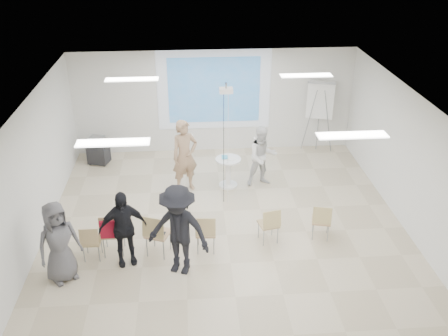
{
  "coord_description": "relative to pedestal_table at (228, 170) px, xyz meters",
  "views": [
    {
      "loc": [
        -0.75,
        -9.07,
        6.31
      ],
      "look_at": [
        0.0,
        0.8,
        1.25
      ],
      "focal_mm": 40.0,
      "sensor_mm": 36.0,
      "label": 1
    }
  ],
  "objects": [
    {
      "name": "av_cart",
      "position": [
        -3.52,
        1.61,
        -0.08
      ],
      "size": [
        0.63,
        0.56,
        0.8
      ],
      "rotation": [
        0.0,
        0.0,
        -0.28
      ],
      "color": "black",
      "rests_on": "floor"
    },
    {
      "name": "flipchart_easel",
      "position": [
        2.8,
        2.0,
        1.09
      ],
      "size": [
        0.88,
        0.69,
        2.09
      ],
      "rotation": [
        0.0,
        0.0,
        -0.29
      ],
      "color": "#93949B",
      "rests_on": "floor"
    },
    {
      "name": "wall_right",
      "position": [
        3.83,
        -2.21,
        1.05
      ],
      "size": [
        0.1,
        9.0,
        3.0
      ],
      "primitive_type": "cube",
      "color": "silver",
      "rests_on": "floor"
    },
    {
      "name": "chair_right_inner",
      "position": [
        0.67,
        -2.55,
        0.05
      ],
      "size": [
        0.47,
        0.5,
        0.84
      ],
      "rotation": [
        0.0,
        0.0,
        0.21
      ],
      "color": "tan",
      "rests_on": "floor"
    },
    {
      "name": "fluor_panel_se",
      "position": [
        1.78,
        -3.71,
        2.52
      ],
      "size": [
        1.2,
        0.3,
        0.02
      ],
      "primitive_type": "cube",
      "color": "white",
      "rests_on": "ceiling"
    },
    {
      "name": "chair_center",
      "position": [
        -0.7,
        -2.78,
        0.07
      ],
      "size": [
        0.44,
        0.47,
        0.88
      ],
      "rotation": [
        0.0,
        0.0,
        -0.07
      ],
      "color": "tan",
      "rests_on": "floor"
    },
    {
      "name": "player_left",
      "position": [
        -1.09,
        -0.07,
        0.61
      ],
      "size": [
        0.92,
        0.8,
        2.12
      ],
      "primitive_type": "imported",
      "rotation": [
        0.0,
        0.0,
        0.43
      ],
      "color": "tan",
      "rests_on": "floor"
    },
    {
      "name": "fluor_panel_nw",
      "position": [
        -2.22,
        -0.21,
        2.52
      ],
      "size": [
        1.2,
        0.3,
        0.02
      ],
      "primitive_type": "cube",
      "color": "white",
      "rests_on": "ceiling"
    },
    {
      "name": "laptop",
      "position": [
        -1.67,
        -2.73,
        0.07
      ],
      "size": [
        0.42,
        0.37,
        0.03
      ],
      "primitive_type": "imported",
      "rotation": [
        0.0,
        0.0,
        2.78
      ],
      "color": "black",
      "rests_on": "chair_left_inner"
    },
    {
      "name": "audience_left",
      "position": [
        -2.32,
        -3.0,
        0.48
      ],
      "size": [
        1.21,
        0.89,
        1.86
      ],
      "primitive_type": "imported",
      "rotation": [
        0.0,
        0.0,
        0.25
      ],
      "color": "black",
      "rests_on": "floor"
    },
    {
      "name": "pedestal_table",
      "position": [
        0.0,
        0.0,
        0.0
      ],
      "size": [
        0.66,
        0.66,
        0.81
      ],
      "rotation": [
        0.0,
        0.0,
        -0.01
      ],
      "color": "white",
      "rests_on": "floor"
    },
    {
      "name": "ceiling",
      "position": [
        -0.22,
        -2.21,
        2.6
      ],
      "size": [
        8.0,
        9.0,
        0.1
      ],
      "primitive_type": "cube",
      "color": "white",
      "rests_on": "wall_back"
    },
    {
      "name": "red_jacket",
      "position": [
        -2.59,
        -2.86,
        0.27
      ],
      "size": [
        0.41,
        0.1,
        0.39
      ],
      "primitive_type": "cube",
      "rotation": [
        0.0,
        0.0,
        0.01
      ],
      "color": "#AE152D",
      "rests_on": "chair_left_mid"
    },
    {
      "name": "projection_halo",
      "position": [
        -0.22,
        2.27,
        1.4
      ],
      "size": [
        3.2,
        0.01,
        2.3
      ],
      "primitive_type": "cube",
      "color": "silver",
      "rests_on": "wall_back"
    },
    {
      "name": "controller_right",
      "position": [
        0.7,
        0.28,
        0.74
      ],
      "size": [
        0.06,
        0.12,
        0.04
      ],
      "primitive_type": "cube",
      "rotation": [
        0.0,
        0.0,
        0.19
      ],
      "color": "white",
      "rests_on": "player_right"
    },
    {
      "name": "chair_far_left",
      "position": [
        -3.01,
        -2.87,
        0.02
      ],
      "size": [
        0.38,
        0.41,
        0.8
      ],
      "rotation": [
        0.0,
        0.0,
        -0.02
      ],
      "color": "tan",
      "rests_on": "floor"
    },
    {
      "name": "ceiling_projector",
      "position": [
        -0.12,
        -0.72,
        2.24
      ],
      "size": [
        0.3,
        0.25,
        3.0
      ],
      "color": "white",
      "rests_on": "ceiling"
    },
    {
      "name": "audience_mid",
      "position": [
        -1.23,
        -3.36,
        0.63
      ],
      "size": [
        1.57,
        1.22,
        2.15
      ],
      "primitive_type": "imported",
      "rotation": [
        0.0,
        0.0,
        -0.38
      ],
      "color": "black",
      "rests_on": "floor"
    },
    {
      "name": "wall_back",
      "position": [
        -0.22,
        2.34,
        1.05
      ],
      "size": [
        8.0,
        0.1,
        3.0
      ],
      "primitive_type": "cube",
      "color": "silver",
      "rests_on": "floor"
    },
    {
      "name": "fluor_panel_ne",
      "position": [
        1.78,
        -0.21,
        2.52
      ],
      "size": [
        1.2,
        0.3,
        0.02
      ],
      "primitive_type": "cube",
      "color": "white",
      "rests_on": "ceiling"
    },
    {
      "name": "floor",
      "position": [
        -0.22,
        -2.21,
        -0.5
      ],
      "size": [
        8.0,
        9.0,
        0.1
      ],
      "primitive_type": "cube",
      "color": "beige",
      "rests_on": "ground"
    },
    {
      "name": "controller_left",
      "position": [
        -0.91,
        0.18,
        0.95
      ],
      "size": [
        0.08,
        0.12,
        0.04
      ],
      "primitive_type": "cube",
      "rotation": [
        0.0,
        0.0,
        0.43
      ],
      "color": "white",
      "rests_on": "player_left"
    },
    {
      "name": "fluor_panel_sw",
      "position": [
        -2.22,
        -3.71,
        2.52
      ],
      "size": [
        1.2,
        0.3,
        0.02
      ],
      "primitive_type": "cube",
      "color": "white",
      "rests_on": "ceiling"
    },
    {
      "name": "chair_left_mid",
      "position": [
        -2.59,
        -2.73,
        0.13
      ],
      "size": [
        0.46,
        0.5,
        0.98
      ],
      "rotation": [
        0.0,
        0.0,
        0.01
      ],
      "color": "tan",
      "rests_on": "floor"
    },
    {
      "name": "audience_outer",
      "position": [
        -3.47,
        -3.41,
        0.48
      ],
      "size": [
        1.09,
        1.02,
        1.87
      ],
      "primitive_type": "imported",
      "rotation": [
        0.0,
        0.0,
        0.63
      ],
      "color": "#5F5E63",
      "rests_on": "floor"
    },
    {
      "name": "wall_left",
      "position": [
        -4.27,
        -2.21,
        1.05
      ],
      "size": [
        0.1,
        9.0,
        3.0
      ],
      "primitive_type": "cube",
      "color": "silver",
      "rests_on": "floor"
    },
    {
      "name": "player_right",
      "position": [
        0.88,
        0.03,
        0.43
      ],
      "size": [
        0.96,
        0.83,
        1.76
      ],
      "primitive_type": "imported",
      "rotation": [
        0.0,
        0.0,
        0.19
      ],
      "color": "white",
      "rests_on": "floor"
    },
    {
      "name": "chair_left_inner",
      "position": [
        -1.7,
        -2.83,
        0.12
      ],
      "size": [
        0.6,
        0.62,
        0.97
      ],
      "rotation": [
        0.0,
        0.0,
        -0.36
      ],
      "color": "tan",
      "rests_on": "floor"
    },
    {
      "name": "projection_image",
      "position": [
        -0.22,
        2.26,
        1.4
      ],
      "size": [
        2.6,
        0.01,
        1.9
      ],
      "primitive_type": "cube",
      "color": "#3679B8",
      "rests_on": "wall_back"
    },
    {
      "name": "chair_right_far",
      "position": [
        1.79,
        -2.5,
        0.05
      ],
      "size": [
        0.48,
        0.51,
        0.84
      ],
      "rotation": [
        0.0,
        0.0,
        -0.24
      ],
      "color": "tan",
      "rests_on": "floor"
    }
  ]
}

